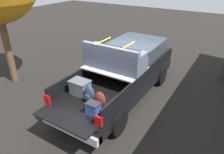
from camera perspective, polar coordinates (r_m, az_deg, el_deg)
The scene contains 2 objects.
ground_plane at distance 7.90m, azimuth 2.31°, elevation -5.39°, with size 40.00×40.00×0.00m, color black.
pickup_truck at distance 7.70m, azimuth 3.75°, elevation 1.80°, with size 6.05×2.06×2.23m.
Camera 1 is at (-5.79, -3.23, 4.28)m, focal length 33.36 mm.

